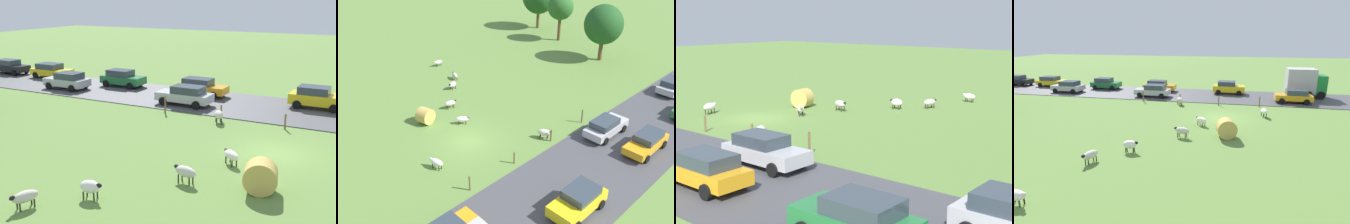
{
  "view_description": "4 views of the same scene",
  "coord_description": "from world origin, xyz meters",
  "views": [
    {
      "loc": [
        -22.34,
        -5.38,
        8.25
      ],
      "look_at": [
        1.86,
        7.55,
        0.94
      ],
      "focal_mm": 46.47,
      "sensor_mm": 36.0,
      "label": 1
    },
    {
      "loc": [
        20.8,
        -16.26,
        17.25
      ],
      "look_at": [
        0.59,
        3.8,
        1.6
      ],
      "focal_mm": 40.31,
      "sensor_mm": 36.0,
      "label": 2
    },
    {
      "loc": [
        22.53,
        26.26,
        6.97
      ],
      "look_at": [
        0.73,
        8.3,
        1.59
      ],
      "focal_mm": 53.81,
      "sensor_mm": 36.0,
      "label": 3
    },
    {
      "loc": [
        -24.55,
        -1.28,
        7.41
      ],
      "look_at": [
        -2.29,
        3.29,
        1.01
      ],
      "focal_mm": 28.79,
      "sensor_mm": 36.0,
      "label": 4
    }
  ],
  "objects": [
    {
      "name": "fence_post_2",
      "position": [
        4.72,
        4.95,
        0.54
      ],
      "size": [
        0.12,
        0.12,
        1.09
      ],
      "primitive_type": "cylinder",
      "color": "brown",
      "rests_on": "ground_plane"
    },
    {
      "name": "car_4",
      "position": [
        11.07,
        17.34,
        0.87
      ],
      "size": [
        2.06,
        4.08,
        1.56
      ],
      "color": "#237238",
      "rests_on": "road_strip"
    },
    {
      "name": "car_0",
      "position": [
        11.32,
        26.34,
        0.84
      ],
      "size": [
        2.14,
        4.37,
        1.49
      ],
      "color": "yellow",
      "rests_on": "road_strip"
    },
    {
      "name": "sheep_3",
      "position": [
        4.05,
        4.86,
        0.58
      ],
      "size": [
        1.26,
        1.0,
        0.87
      ],
      "color": "beige",
      "rests_on": "ground_plane"
    },
    {
      "name": "ground_plane",
      "position": [
        0.0,
        0.0,
        0.0
      ],
      "size": [
        160.0,
        160.0,
        0.0
      ],
      "primitive_type": "plane",
      "color": "olive"
    },
    {
      "name": "road_strip",
      "position": [
        9.36,
        0.0,
        0.03
      ],
      "size": [
        8.0,
        80.0,
        0.06
      ],
      "primitive_type": "cube",
      "color": "#47474C",
      "rests_on": "ground_plane"
    },
    {
      "name": "car_2",
      "position": [
        11.11,
        32.15,
        0.86
      ],
      "size": [
        1.98,
        4.31,
        1.53
      ],
      "color": "black",
      "rests_on": "road_strip"
    },
    {
      "name": "sheep_1",
      "position": [
        -11.01,
        7.18,
        0.5
      ],
      "size": [
        1.25,
        0.81,
        0.74
      ],
      "color": "beige",
      "rests_on": "ground_plane"
    },
    {
      "name": "fence_post_3",
      "position": [
        4.72,
        9.32,
        0.64
      ],
      "size": [
        0.12,
        0.12,
        1.28
      ],
      "primitive_type": "cylinder",
      "color": "brown",
      "rests_on": "ground_plane"
    },
    {
      "name": "car_5",
      "position": [
        7.35,
        8.96,
        0.85
      ],
      "size": [
        2.02,
        4.35,
        1.52
      ],
      "color": "#B7B7BC",
      "rests_on": "road_strip"
    },
    {
      "name": "car_3",
      "position": [
        10.91,
        9.25,
        0.84
      ],
      "size": [
        1.99,
        4.39,
        1.49
      ],
      "color": "orange",
      "rests_on": "road_strip"
    },
    {
      "name": "hay_bale_0",
      "position": [
        -5.12,
        -0.71,
        0.73
      ],
      "size": [
        1.43,
        1.68,
        1.46
      ],
      "primitive_type": "cylinder",
      "rotation": [
        1.57,
        0.0,
        1.8
      ],
      "color": "tan",
      "rests_on": "ground_plane"
    },
    {
      "name": "car_1",
      "position": [
        11.13,
        -0.23,
        0.91
      ],
      "size": [
        2.13,
        4.06,
        1.64
      ],
      "color": "yellow",
      "rests_on": "road_strip"
    },
    {
      "name": "car_8",
      "position": [
        7.77,
        21.12,
        0.85
      ],
      "size": [
        2.15,
        4.09,
        1.52
      ],
      "color": "#B7B7BC",
      "rests_on": "road_strip"
    },
    {
      "name": "sheep_4",
      "position": [
        -9.09,
        5.39,
        0.54
      ],
      "size": [
        0.67,
        1.05,
        0.82
      ],
      "color": "white",
      "rests_on": "ground_plane"
    },
    {
      "name": "sheep_0",
      "position": [
        -5.79,
        2.57,
        0.56
      ],
      "size": [
        0.73,
        1.27,
        0.81
      ],
      "color": "beige",
      "rests_on": "ground_plane"
    },
    {
      "name": "sheep_6",
      "position": [
        -2.65,
        1.52,
        0.5
      ],
      "size": [
        1.1,
        1.17,
        0.74
      ],
      "color": "white",
      "rests_on": "ground_plane"
    },
    {
      "name": "fence_post_1",
      "position": [
        4.72,
        0.57,
        0.51
      ],
      "size": [
        0.12,
        0.12,
        1.01
      ],
      "primitive_type": "cylinder",
      "color": "brown",
      "rests_on": "ground_plane"
    }
  ]
}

